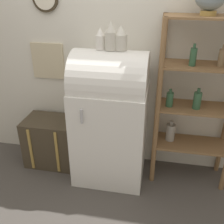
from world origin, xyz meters
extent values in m
plane|color=#4C4742|center=(0.00, 0.00, 0.00)|extent=(12.00, 12.00, 0.00)
cube|color=silver|center=(0.00, 0.58, 1.35)|extent=(7.00, 0.05, 2.70)
cube|color=#C6B793|center=(-0.77, 0.54, 1.19)|extent=(0.37, 0.02, 0.39)
cube|color=white|center=(0.00, 0.23, 0.52)|extent=(0.74, 0.63, 1.05)
cylinder|color=white|center=(0.00, 0.23, 1.11)|extent=(0.72, 0.60, 0.60)
cylinder|color=#B7B7BC|center=(-0.20, -0.10, 0.88)|extent=(0.02, 0.02, 0.14)
cube|color=#423828|center=(-0.73, 0.31, 0.29)|extent=(0.57, 0.41, 0.57)
cube|color=#AD8942|center=(-0.89, 0.10, 0.29)|extent=(0.03, 0.01, 0.51)
cube|color=#AD8942|center=(-0.58, 0.10, 0.29)|extent=(0.03, 0.01, 0.51)
cylinder|color=olive|center=(0.48, 0.19, 0.86)|extent=(0.05, 0.05, 1.72)
cylinder|color=olive|center=(0.48, 0.51, 0.86)|extent=(0.05, 0.05, 1.72)
cube|color=olive|center=(0.84, 0.35, 0.42)|extent=(0.76, 0.35, 0.02)
cube|color=olive|center=(0.84, 0.35, 0.85)|extent=(0.76, 0.35, 0.02)
cube|color=olive|center=(0.84, 0.35, 1.28)|extent=(0.76, 0.35, 0.02)
cube|color=olive|center=(0.84, 0.35, 1.71)|extent=(0.76, 0.35, 0.02)
cylinder|color=#7F6647|center=(1.00, 0.32, 1.37)|extent=(0.07, 0.07, 0.15)
cylinder|color=#7F6647|center=(1.00, 0.32, 1.46)|extent=(0.03, 0.03, 0.04)
cylinder|color=#335B3D|center=(0.58, 0.31, 0.93)|extent=(0.07, 0.07, 0.15)
cylinder|color=#335B3D|center=(0.58, 0.31, 1.02)|extent=(0.03, 0.03, 0.04)
cylinder|color=#9E998E|center=(0.63, 0.37, 0.52)|extent=(0.10, 0.10, 0.19)
cylinder|color=#9E998E|center=(0.63, 0.37, 0.64)|extent=(0.04, 0.04, 0.05)
cylinder|color=#335B3D|center=(0.75, 0.29, 1.37)|extent=(0.06, 0.06, 0.16)
cylinder|color=#335B3D|center=(0.75, 0.29, 1.47)|extent=(0.02, 0.02, 0.04)
cylinder|color=#335B3D|center=(0.84, 0.31, 0.94)|extent=(0.08, 0.08, 0.17)
cylinder|color=#335B3D|center=(0.84, 0.31, 1.05)|extent=(0.03, 0.03, 0.04)
cylinder|color=#AD8942|center=(0.82, 0.33, 1.74)|extent=(0.13, 0.13, 0.04)
cylinder|color=white|center=(-0.09, 0.24, 1.48)|extent=(0.08, 0.08, 0.13)
cone|color=white|center=(-0.09, 0.24, 1.58)|extent=(0.07, 0.07, 0.07)
cylinder|color=beige|center=(0.01, 0.23, 1.50)|extent=(0.10, 0.10, 0.17)
cone|color=beige|center=(0.01, 0.23, 1.62)|extent=(0.09, 0.09, 0.09)
cylinder|color=beige|center=(0.09, 0.25, 1.48)|extent=(0.12, 0.12, 0.14)
cone|color=beige|center=(0.09, 0.25, 1.59)|extent=(0.10, 0.10, 0.08)
camera|label=1|loc=(0.47, -2.13, 1.98)|focal=42.00mm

